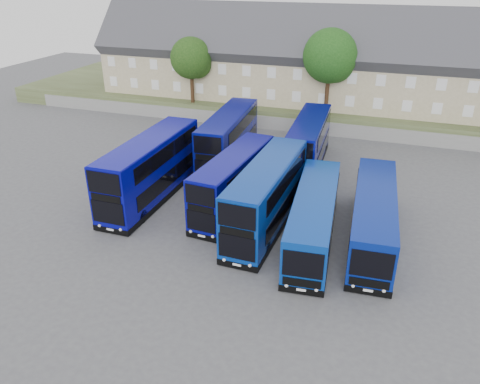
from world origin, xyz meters
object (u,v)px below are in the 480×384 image
dd_front_mid (234,183)px  tree_west (192,60)px  dd_front_left (151,170)px  tree_mid (331,58)px  coach_east_a (314,218)px

dd_front_mid → tree_west: size_ratio=1.44×
dd_front_mid → tree_west: (-12.44, 20.58, 4.94)m
dd_front_left → dd_front_mid: bearing=4.3°
tree_west → tree_mid: tree_mid is taller
tree_west → coach_east_a: bearing=-50.7°
dd_front_mid → tree_west: 24.55m
tree_mid → tree_west: bearing=-178.2°
coach_east_a → tree_west: size_ratio=1.66×
coach_east_a → tree_mid: 24.87m
dd_front_left → tree_mid: bearing=64.5°
dd_front_mid → tree_mid: bearing=85.1°
dd_front_mid → tree_west: bearing=125.8°
dd_front_left → dd_front_mid: size_ratio=1.13×
coach_east_a → tree_west: 30.64m
dd_front_mid → coach_east_a: (6.68, -2.75, -0.44)m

